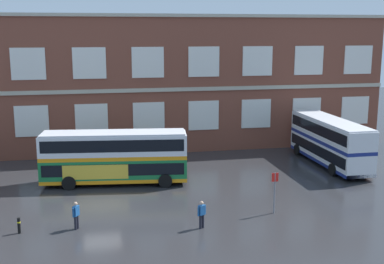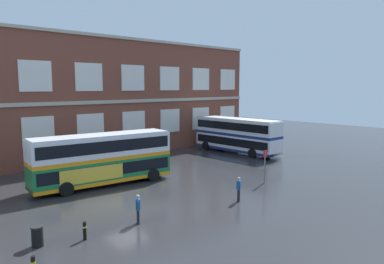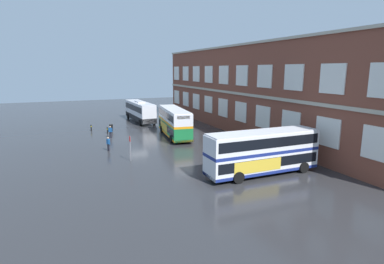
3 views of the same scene
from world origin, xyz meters
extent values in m
plane|color=#2B2B2D|center=(0.00, 2.00, 0.00)|extent=(120.00, 120.00, 0.00)
cube|color=brown|center=(2.19, 18.00, 6.43)|extent=(53.07, 8.00, 12.85)
cube|color=#B2A893|center=(2.19, 13.92, 6.17)|extent=(53.07, 0.16, 0.36)
cube|color=#B2A893|center=(2.19, 13.95, 13.00)|extent=(53.07, 0.28, 0.30)
cube|color=silver|center=(-5.77, 13.94, 3.60)|extent=(2.97, 0.12, 2.83)
cube|color=silver|center=(-0.46, 13.94, 3.60)|extent=(2.97, 0.12, 2.83)
cube|color=silver|center=(4.84, 13.94, 3.60)|extent=(2.97, 0.12, 2.83)
cube|color=silver|center=(10.15, 13.94, 3.60)|extent=(2.97, 0.12, 2.83)
cube|color=silver|center=(15.46, 13.94, 3.60)|extent=(2.97, 0.12, 2.83)
cube|color=silver|center=(20.77, 13.94, 3.60)|extent=(2.97, 0.12, 2.83)
cube|color=silver|center=(26.07, 13.94, 3.60)|extent=(2.97, 0.12, 2.83)
cube|color=silver|center=(-5.77, 13.94, 8.74)|extent=(2.97, 0.12, 2.83)
cube|color=silver|center=(-0.46, 13.94, 8.74)|extent=(2.97, 0.12, 2.83)
cube|color=silver|center=(4.84, 13.94, 8.74)|extent=(2.97, 0.12, 2.83)
cube|color=silver|center=(10.15, 13.94, 8.74)|extent=(2.97, 0.12, 2.83)
cube|color=silver|center=(15.46, 13.94, 8.74)|extent=(2.97, 0.12, 2.83)
cube|color=silver|center=(20.77, 13.94, 8.74)|extent=(2.97, 0.12, 2.83)
cube|color=silver|center=(26.07, 13.94, 8.74)|extent=(2.97, 0.12, 2.83)
cube|color=#197038|center=(1.15, 5.09, 1.23)|extent=(11.23, 3.87, 1.75)
cube|color=black|center=(1.15, 5.09, 1.44)|extent=(10.80, 3.85, 0.90)
cube|color=orange|center=(1.15, 5.09, 2.25)|extent=(11.23, 3.87, 0.30)
cube|color=silver|center=(1.15, 5.09, 3.17)|extent=(11.23, 3.87, 1.55)
cube|color=black|center=(1.15, 5.09, 3.25)|extent=(10.80, 3.85, 0.90)
cube|color=orange|center=(1.15, 5.09, 0.49)|extent=(11.23, 3.89, 0.28)
cube|color=silver|center=(1.15, 5.09, 4.01)|extent=(11.00, 3.74, 0.12)
cube|color=gold|center=(-0.32, 3.97, 1.31)|extent=(4.81, 0.62, 1.10)
cube|color=yellow|center=(6.58, 4.43, 3.60)|extent=(0.26, 1.65, 0.40)
cylinder|color=black|center=(4.82, 3.36, 0.52)|extent=(1.07, 0.44, 1.04)
cylinder|color=black|center=(5.13, 5.89, 0.52)|extent=(1.07, 0.44, 1.04)
cylinder|color=black|center=(-2.28, 4.23, 0.52)|extent=(1.07, 0.44, 1.04)
cylinder|color=black|center=(-1.97, 6.76, 0.52)|extent=(1.07, 0.44, 1.04)
cube|color=silver|center=(19.91, 7.01, 1.23)|extent=(2.59, 11.01, 1.75)
cube|color=black|center=(19.91, 7.01, 1.44)|extent=(2.62, 10.57, 0.90)
cube|color=navy|center=(19.91, 7.01, 2.25)|extent=(2.59, 11.01, 0.30)
cube|color=silver|center=(19.91, 7.01, 3.17)|extent=(2.59, 11.01, 1.55)
cube|color=black|center=(19.91, 7.01, 3.25)|extent=(2.62, 10.57, 0.90)
cube|color=navy|center=(19.91, 7.01, 0.49)|extent=(2.61, 11.01, 0.28)
cube|color=silver|center=(19.91, 7.01, 4.01)|extent=(2.48, 10.79, 0.12)
cube|color=gold|center=(21.21, 5.69, 1.31)|extent=(0.05, 4.84, 1.10)
cube|color=yellow|center=(19.90, 12.48, 3.60)|extent=(1.66, 0.07, 0.40)
cylinder|color=black|center=(21.18, 10.86, 0.52)|extent=(0.32, 1.04, 1.04)
cylinder|color=black|center=(18.63, 10.86, 0.52)|extent=(0.32, 1.04, 1.04)
cylinder|color=black|center=(21.20, 3.71, 0.52)|extent=(0.32, 1.04, 1.04)
cylinder|color=black|center=(18.65, 3.71, 0.52)|extent=(0.32, 1.04, 1.04)
cylinder|color=black|center=(5.88, -4.90, 0.42)|extent=(0.22, 0.22, 0.85)
cylinder|color=black|center=(5.71, -4.99, 0.42)|extent=(0.22, 0.22, 0.85)
cube|color=#194C8C|center=(5.79, -4.94, 1.15)|extent=(0.47, 0.40, 0.60)
cylinder|color=#194C8C|center=(6.02, -4.82, 1.12)|extent=(0.15, 0.15, 0.57)
cylinder|color=#194C8C|center=(5.57, -5.07, 1.12)|extent=(0.15, 0.15, 0.57)
sphere|color=tan|center=(5.79, -4.94, 1.59)|extent=(0.22, 0.22, 0.22)
cylinder|color=black|center=(-1.60, -3.69, 0.42)|extent=(0.22, 0.22, 0.85)
cylinder|color=black|center=(-1.49, -3.52, 0.42)|extent=(0.22, 0.22, 0.85)
cube|color=#194C8C|center=(-1.54, -3.61, 1.15)|extent=(0.42, 0.47, 0.60)
cylinder|color=#194C8C|center=(-1.69, -3.82, 1.12)|extent=(0.15, 0.15, 0.57)
cylinder|color=#194C8C|center=(-1.40, -3.39, 1.12)|extent=(0.15, 0.15, 0.57)
sphere|color=tan|center=(-1.54, -3.61, 1.59)|extent=(0.22, 0.22, 0.22)
cylinder|color=slate|center=(10.94, -3.39, 1.35)|extent=(0.10, 0.10, 2.70)
cube|color=red|center=(10.94, -3.41, 2.42)|extent=(0.44, 0.04, 0.56)
cylinder|color=black|center=(-4.81, -3.58, 0.47)|extent=(0.18, 0.18, 0.95)
cylinder|color=yellow|center=(-4.81, -3.58, 0.68)|extent=(0.19, 0.19, 0.08)
camera|label=1|loc=(-0.35, -32.50, 11.62)|focal=46.83mm
camera|label=2|loc=(-12.96, -20.26, 7.80)|focal=33.96mm
camera|label=3|loc=(42.88, -9.81, 9.63)|focal=29.06mm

